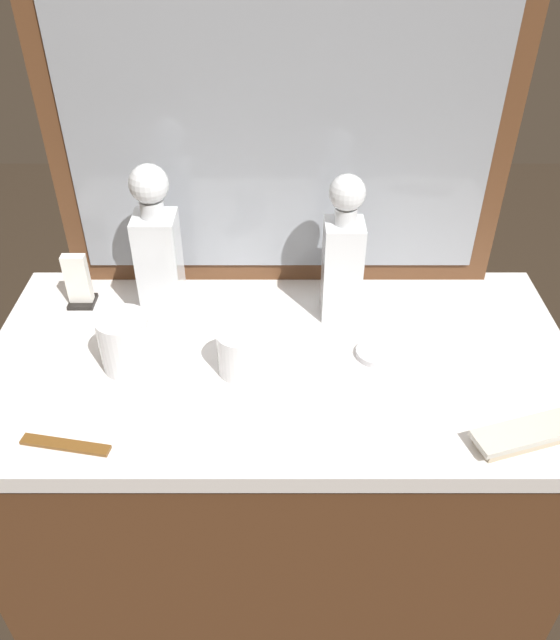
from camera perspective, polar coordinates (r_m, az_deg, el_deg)
ground_plane at (r=1.85m, az=0.00°, el=-25.42°), size 6.00×6.00×0.00m
dresser at (r=1.46m, az=0.00°, el=-17.08°), size 1.05×0.55×0.92m
dresser_mirror at (r=1.17m, az=0.03°, el=18.62°), size 0.86×0.03×0.71m
crystal_decanter_right at (r=1.17m, az=-10.94°, el=5.48°), size 0.08×0.08×0.31m
crystal_decanter_center at (r=1.16m, az=5.72°, el=5.26°), size 0.07×0.07×0.29m
crystal_tumbler_front at (r=1.07m, az=-3.70°, el=-3.12°), size 0.08×0.08×0.08m
crystal_tumbler_left at (r=1.10m, az=-13.88°, el=-2.17°), size 0.09×0.09×0.10m
silver_brush_front at (r=1.04m, az=21.36°, el=-9.77°), size 0.17×0.10×0.02m
porcelain_dish at (r=1.13m, az=8.77°, el=-3.11°), size 0.07×0.07×0.01m
tortoiseshell_comb at (r=1.02m, az=-18.95°, el=-10.66°), size 0.14×0.04×0.01m
napkin_holder at (r=1.28m, az=-17.82°, el=3.17°), size 0.05×0.05×0.11m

